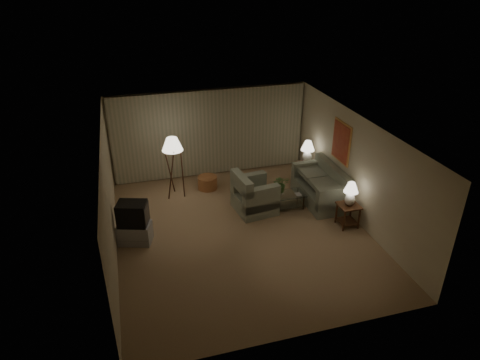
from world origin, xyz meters
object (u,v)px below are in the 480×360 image
Objects in this scene: table_lamp_near at (351,192)px; tv_cabinet at (135,233)px; side_table_far at (306,169)px; ottoman at (207,183)px; sofa at (319,188)px; vase at (280,192)px; armchair at (255,196)px; side_table_near at (348,212)px; coffee_table at (285,199)px; table_lamp_far at (308,150)px; floor_lamp at (174,166)px; crt_tv at (132,214)px.

tv_cabinet is at bearing 172.03° from table_lamp_near.
side_table_far reaches higher than ottoman.
sofa reaches higher than vase.
tv_cabinet is (-3.18, -0.63, -0.19)m from armchair.
tv_cabinet is at bearing 93.76° from armchair.
side_table_near is 1.73m from coffee_table.
table_lamp_near is 4.25m from ottoman.
tv_cabinet is 3.12m from ottoman.
table_lamp_far is 0.68× the size of coffee_table.
floor_lamp is (-3.95, 2.73, -0.04)m from table_lamp_near.
floor_lamp is at bearing -110.21° from sofa.
tv_cabinet is (-5.20, 0.73, -0.16)m from side_table_near.
crt_tv is (-3.18, -0.63, 0.35)m from armchair.
crt_tv is (-5.05, -0.62, 0.37)m from sofa.
table_lamp_near is at bearing 9.73° from tv_cabinet.
tv_cabinet is 0.53m from crt_tv.
tv_cabinet is 3.90m from vase.
armchair reaches higher than sofa.
floor_lamp is 3.14× the size of ottoman.
floor_lamp reaches higher than table_lamp_near.
tv_cabinet is at bearing -160.20° from table_lamp_far.
tv_cabinet is at bearing -172.30° from vase.
ottoman is (-2.83, 1.58, -0.23)m from sofa.
ottoman is at bearing 135.56° from side_table_near.
side_table_near is 1.83m from vase.
crt_tv is at bearing -83.17° from sofa.
table_lamp_far reaches higher than side_table_far.
side_table_near is at bearing -44.44° from ottoman.
sofa is 3.11× the size of side_table_near.
table_lamp_near is 0.60× the size of coffee_table.
table_lamp_near reaches higher than sofa.
ottoman is at bearing 135.56° from table_lamp_near.
vase is at bearing -85.39° from sofa.
side_table_far is at bearing 0.00° from table_lamp_far.
armchair is 3.24m from tv_cabinet.
side_table_near reaches higher than ottoman.
table_lamp_far is at bearing -65.74° from armchair.
side_table_far is at bearing 45.22° from vase.
table_lamp_near is 1.11× the size of ottoman.
ottoman is (-2.98, 2.93, -0.78)m from table_lamp_near.
coffee_table is 1.83× the size of ottoman.
coffee_table is 2.46m from ottoman.
side_table_near is 1.00× the size of side_table_far.
sofa is 1.39m from table_lamp_far.
floor_lamp reaches higher than sofa.
table_lamp_near is at bearing -43.02° from vase.
table_lamp_near is at bearing -46.42° from coffee_table.
sofa is 2.40× the size of crt_tv.
sofa is 1.36m from side_table_near.
table_lamp_far is at bearing 180.00° from side_table_far.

